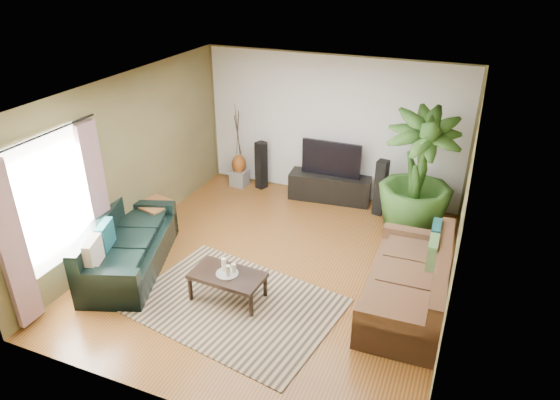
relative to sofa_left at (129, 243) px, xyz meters
The scene contains 28 objects.
floor 2.21m from the sofa_left, 21.97° to the left, with size 5.50×5.50×0.00m, color brown.
ceiling 3.15m from the sofa_left, 21.97° to the left, with size 5.50×5.50×0.00m, color white.
wall_back 4.20m from the sofa_left, 60.52° to the left, with size 5.00×5.00×0.00m, color olive.
wall_front 2.94m from the sofa_left, 43.89° to the right, with size 5.00×5.00×0.00m, color olive.
wall_left 1.32m from the sofa_left, 120.90° to the left, with size 5.50×5.50×0.00m, color olive.
wall_right 4.68m from the sofa_left, 10.20° to the left, with size 5.50×5.50×0.00m, color olive.
backwall_panel 4.19m from the sofa_left, 60.45° to the left, with size 4.90×4.90×0.00m, color white.
window_pane 1.34m from the sofa_left, 120.62° to the right, with size 1.80×1.80×0.00m, color white.
curtain_near 1.75m from the sofa_left, 105.14° to the right, with size 0.08×0.35×2.20m, color gray.
curtain_far 0.84m from the sofa_left, behind, with size 0.08×0.35×2.20m, color gray.
curtain_rod 2.08m from the sofa_left, 117.85° to the right, with size 0.03×0.03×1.90m, color black.
sofa_left is the anchor object (origin of this frame).
sofa_right 4.04m from the sofa_left, ahead, with size 2.21×0.99×0.85m, color brown.
area_rug 1.92m from the sofa_left, ahead, with size 2.68×1.90×0.01m, color tan.
coffee_table 1.73m from the sofa_left, ahead, with size 1.00×0.54×0.41m, color black.
candle_tray 1.71m from the sofa_left, ahead, with size 0.31×0.31×0.01m, color gray.
candle_tall 1.65m from the sofa_left, ahead, with size 0.06×0.06×0.20m, color #F1EBCB.
candle_mid 1.76m from the sofa_left, ahead, with size 0.06×0.06×0.15m, color beige.
candle_short 1.78m from the sofa_left, ahead, with size 0.06×0.06×0.13m, color #F0E3CA.
tv_stand 3.93m from the sofa_left, 57.56° to the left, with size 1.54×0.46×0.51m, color black.
television 3.95m from the sofa_left, 57.56° to the left, with size 1.13×0.06×0.67m, color black.
speaker_left 3.38m from the sofa_left, 78.51° to the left, with size 0.17×0.19×0.97m, color black.
speaker_right 4.39m from the sofa_left, 45.06° to the left, with size 0.19×0.21×1.04m, color black.
potted_plant 4.63m from the sofa_left, 35.03° to the left, with size 1.20×1.20×2.14m, color #2A521B.
plant_pot 4.59m from the sofa_left, 35.03° to the left, with size 0.40×0.40×0.31m, color black.
pedestal 3.26m from the sofa_left, 86.30° to the left, with size 0.31×0.31×0.31m, color gray.
vase 3.25m from the sofa_left, 86.30° to the left, with size 0.29×0.29×0.40m, color brown.
side_table 1.06m from the sofa_left, 103.03° to the left, with size 0.52×0.52×0.55m, color olive.
Camera 1 is at (2.45, -5.82, 4.36)m, focal length 32.00 mm.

